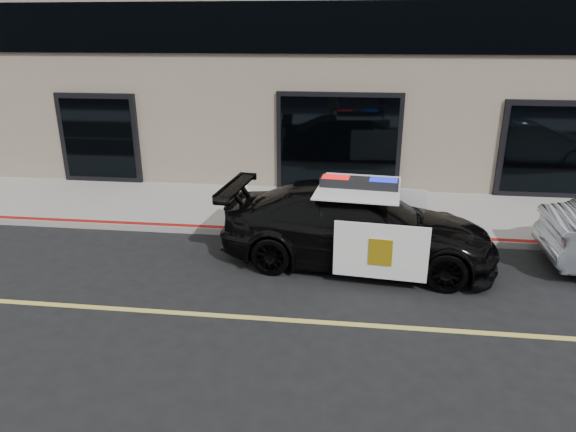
# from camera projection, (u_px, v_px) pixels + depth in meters

# --- Properties ---
(ground) EXTENTS (120.00, 120.00, 0.00)m
(ground) POSITION_uv_depth(u_px,v_px,m) (385.00, 327.00, 8.15)
(ground) COLOR black
(ground) RESTS_ON ground
(sidewalk_n) EXTENTS (60.00, 3.50, 0.15)m
(sidewalk_n) POSITION_uv_depth(u_px,v_px,m) (374.00, 213.00, 13.02)
(sidewalk_n) COLOR gray
(sidewalk_n) RESTS_ON ground
(police_car) EXTENTS (3.24, 5.80, 1.76)m
(police_car) POSITION_uv_depth(u_px,v_px,m) (357.00, 225.00, 10.17)
(police_car) COLOR black
(police_car) RESTS_ON ground
(fire_hydrant) EXTENTS (0.36, 0.50, 0.80)m
(fire_hydrant) POSITION_uv_depth(u_px,v_px,m) (244.00, 200.00, 12.52)
(fire_hydrant) COLOR beige
(fire_hydrant) RESTS_ON sidewalk_n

